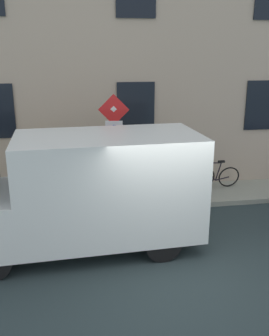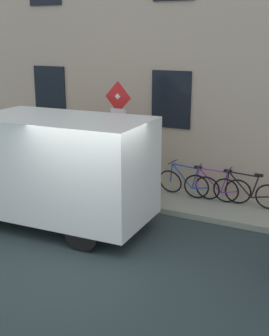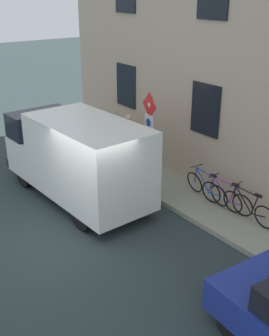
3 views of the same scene
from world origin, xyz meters
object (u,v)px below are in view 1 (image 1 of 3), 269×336
Objects in this scene: delivery_van at (81,190)px; pedestrian at (36,168)px; bicycle_black at (212,177)px; bicycle_blue at (164,179)px; bicycle_purple at (188,178)px; sign_post_stacked at (114,140)px.

delivery_van reaches higher than pedestrian.
bicycle_black is (2.79, -4.00, -0.82)m from delivery_van.
pedestrian is (-0.15, 5.15, 0.56)m from bicycle_black.
bicycle_black and bicycle_blue have the same top height.
delivery_van is 2.89m from pedestrian.
bicycle_blue is 3.68m from pedestrian.
bicycle_purple is at bearing -0.67° from bicycle_black.
bicycle_black is at bearing 174.60° from bicycle_purple.
sign_post_stacked is 1.67× the size of pedestrian.
sign_post_stacked is at bearing 33.50° from bicycle_blue.
sign_post_stacked reaches higher than pedestrian.
bicycle_purple and bicycle_blue have the same top height.
bicycle_purple is at bearing -176.54° from bicycle_blue.
bicycle_blue is 1.00× the size of pedestrian.
pedestrian is (0.74, 2.08, -0.89)m from sign_post_stacked.
bicycle_purple is 4.43m from pedestrian.
sign_post_stacked is at bearing 40.75° from pedestrian.
bicycle_black is 1.52m from bicycle_blue.
pedestrian reaches higher than bicycle_blue.
bicycle_blue is at bearing -0.74° from bicycle_black.
delivery_van reaches higher than bicycle_blue.
sign_post_stacked is at bearing -118.70° from delivery_van.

